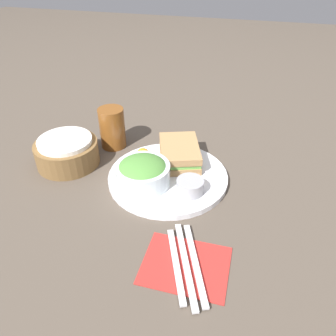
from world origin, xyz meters
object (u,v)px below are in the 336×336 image
Objects in this scene: drink_glass at (112,128)px; knife at (186,263)px; fork at (195,262)px; salad_bowl at (143,172)px; plate at (168,177)px; bread_basket at (67,151)px; sandwich at (179,153)px; dressing_cup at (190,186)px; spoon at (176,264)px.

knife is at bearing -140.92° from drink_glass.
salad_bowl is at bearing -161.34° from fork.
bread_basket is (0.00, 0.28, 0.03)m from plate.
knife is at bearing -123.49° from bread_basket.
plate is 2.58× the size of drink_glass.
salad_bowl is 0.66× the size of knife.
drink_glass is 0.48m from fork.
bread_basket is 0.46m from knife.
plate is 2.29× the size of salad_bowl.
sandwich is at bearing 176.55° from fork.
sandwich reaches higher than dressing_cup.
drink_glass is (0.17, 0.15, 0.01)m from salad_bowl.
salad_bowl reaches higher than knife.
sandwich is 1.28× the size of salad_bowl.
dressing_cup is 0.35m from bread_basket.
plate is 4.69× the size of dressing_cup.
salad_bowl is 0.25m from spoon.
fork is 0.02m from knife.
knife is at bearing -90.00° from fork.
spoon is (-0.20, -0.02, -0.02)m from dressing_cup.
fork is 0.04m from spoon.
sandwich reaches higher than plate.
bread_basket is at bearing 89.60° from plate.
fork is at bearing 90.00° from spoon.
drink_glass reaches higher than plate.
salad_bowl is at bearing -138.43° from drink_glass.
bread_basket is 0.87× the size of fork.
knife is (-0.01, 0.02, 0.00)m from fork.
fork is (-0.24, -0.12, -0.00)m from plate.
fork is at bearing -154.09° from plate.
dressing_cup is 0.21m from spoon.
salad_bowl is at bearing -169.26° from spoon.
fork is (-0.19, -0.05, -0.02)m from dressing_cup.
dressing_cup is 0.20m from knife.
plate is at bearing 51.88° from dressing_cup.
drink_glass is at bearing 76.97° from sandwich.
salad_bowl is at bearing 134.89° from plate.
salad_bowl is (-0.12, 0.06, 0.01)m from sandwich.
drink_glass reaches higher than sandwich.
bread_basket is (0.05, 0.23, -0.01)m from salad_bowl.
bread_basket reaches higher than dressing_cup.
drink_glass is 0.58× the size of knife.
plate is 0.23m from drink_glass.
knife is (-0.25, -0.10, -0.00)m from plate.
plate is at bearing -120.76° from drink_glass.
knife is at bearing -157.90° from plate.
plate reaches higher than spoon.
drink_glass reaches higher than dressing_cup.
fork is at bearing -138.87° from drink_glass.
fork is at bearing 90.00° from knife.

